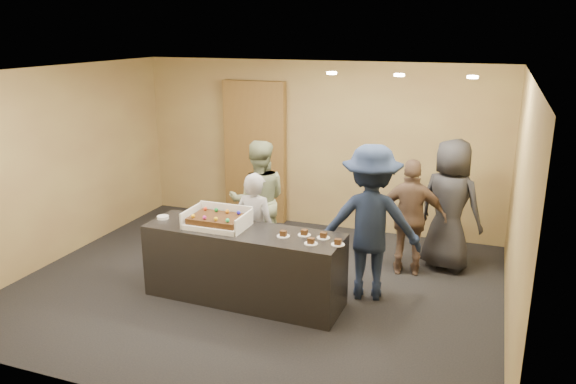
% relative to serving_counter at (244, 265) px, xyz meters
% --- Properties ---
extents(room, '(6.04, 6.00, 2.70)m').
position_rel_serving_counter_xyz_m(room, '(-0.02, 0.41, 0.90)').
color(room, black).
rests_on(room, ground).
extents(serving_counter, '(2.42, 0.77, 0.90)m').
position_rel_serving_counter_xyz_m(serving_counter, '(0.00, 0.00, 0.00)').
color(serving_counter, black).
rests_on(serving_counter, floor).
extents(storage_cabinet, '(1.07, 0.15, 2.36)m').
position_rel_serving_counter_xyz_m(storage_cabinet, '(-1.07, 2.82, 0.73)').
color(storage_cabinet, brown).
rests_on(storage_cabinet, floor).
extents(cake_box, '(0.73, 0.50, 0.21)m').
position_rel_serving_counter_xyz_m(cake_box, '(-0.34, 0.03, 0.50)').
color(cake_box, white).
rests_on(cake_box, serving_counter).
extents(sheet_cake, '(0.62, 0.43, 0.12)m').
position_rel_serving_counter_xyz_m(sheet_cake, '(-0.34, 0.00, 0.55)').
color(sheet_cake, '#311C0B').
rests_on(sheet_cake, cake_box).
extents(plate_stack, '(0.14, 0.14, 0.04)m').
position_rel_serving_counter_xyz_m(plate_stack, '(-1.11, 0.02, 0.47)').
color(plate_stack, white).
rests_on(plate_stack, serving_counter).
extents(slice_a, '(0.15, 0.15, 0.07)m').
position_rel_serving_counter_xyz_m(slice_a, '(0.52, -0.03, 0.47)').
color(slice_a, white).
rests_on(slice_a, serving_counter).
extents(slice_b, '(0.15, 0.15, 0.07)m').
position_rel_serving_counter_xyz_m(slice_b, '(0.74, 0.08, 0.47)').
color(slice_b, white).
rests_on(slice_b, serving_counter).
extents(slice_c, '(0.15, 0.15, 0.07)m').
position_rel_serving_counter_xyz_m(slice_c, '(0.89, -0.14, 0.47)').
color(slice_c, white).
rests_on(slice_c, serving_counter).
extents(slice_d, '(0.15, 0.15, 0.07)m').
position_rel_serving_counter_xyz_m(slice_d, '(0.97, 0.07, 0.47)').
color(slice_d, white).
rests_on(slice_d, serving_counter).
extents(slice_e, '(0.15, 0.15, 0.07)m').
position_rel_serving_counter_xyz_m(slice_e, '(1.18, -0.07, 0.47)').
color(slice_e, white).
rests_on(slice_e, serving_counter).
extents(person_server_grey, '(0.58, 0.41, 1.48)m').
position_rel_serving_counter_xyz_m(person_server_grey, '(-0.04, 0.45, 0.29)').
color(person_server_grey, '#9C9BA1').
rests_on(person_server_grey, floor).
extents(person_sage_man, '(1.02, 0.92, 1.72)m').
position_rel_serving_counter_xyz_m(person_sage_man, '(-0.34, 1.26, 0.41)').
color(person_sage_man, gray).
rests_on(person_sage_man, floor).
extents(person_navy_man, '(1.34, 0.93, 1.90)m').
position_rel_serving_counter_xyz_m(person_navy_man, '(1.38, 0.63, 0.50)').
color(person_navy_man, '#16213B').
rests_on(person_navy_man, floor).
extents(person_brown_extra, '(0.97, 0.52, 1.57)m').
position_rel_serving_counter_xyz_m(person_brown_extra, '(1.75, 1.47, 0.34)').
color(person_brown_extra, brown).
rests_on(person_brown_extra, floor).
extents(person_dark_suit, '(1.03, 0.86, 1.80)m').
position_rel_serving_counter_xyz_m(person_dark_suit, '(2.21, 1.84, 0.45)').
color(person_dark_suit, '#242429').
rests_on(person_dark_suit, floor).
extents(ceiling_spotlights, '(1.72, 0.12, 0.03)m').
position_rel_serving_counter_xyz_m(ceiling_spotlights, '(1.58, 0.91, 2.22)').
color(ceiling_spotlights, '#FFEAC6').
rests_on(ceiling_spotlights, ceiling).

